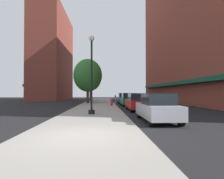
% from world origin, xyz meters
% --- Properties ---
extents(ground_plane, '(90.00, 90.00, 0.00)m').
position_xyz_m(ground_plane, '(4.00, 18.00, 0.00)').
color(ground_plane, black).
extents(sidewalk_slab, '(4.80, 50.00, 0.12)m').
position_xyz_m(sidewalk_slab, '(0.00, 19.00, 0.06)').
color(sidewalk_slab, gray).
rests_on(sidewalk_slab, ground).
extents(building_right_brick, '(6.80, 40.00, 28.13)m').
position_xyz_m(building_right_brick, '(14.99, 22.00, 14.04)').
color(building_right_brick, brown).
rests_on(building_right_brick, ground).
extents(building_far_background, '(6.80, 18.00, 20.39)m').
position_xyz_m(building_far_background, '(-11.01, 37.00, 10.17)').
color(building_far_background, brown).
rests_on(building_far_background, ground).
extents(lamppost, '(0.48, 0.48, 5.90)m').
position_xyz_m(lamppost, '(-0.09, 6.96, 3.20)').
color(lamppost, black).
rests_on(lamppost, sidewalk_slab).
extents(fire_hydrant, '(0.33, 0.26, 0.79)m').
position_xyz_m(fire_hydrant, '(1.77, 15.60, 0.52)').
color(fire_hydrant, red).
rests_on(fire_hydrant, sidewalk_slab).
extents(parking_meter_near, '(0.14, 0.09, 1.31)m').
position_xyz_m(parking_meter_near, '(2.05, 12.68, 0.95)').
color(parking_meter_near, slate).
rests_on(parking_meter_near, sidewalk_slab).
extents(tree_near, '(4.46, 4.46, 6.86)m').
position_xyz_m(tree_near, '(-1.69, 22.19, 4.40)').
color(tree_near, '#422D1E').
rests_on(tree_near, sidewalk_slab).
extents(tree_mid, '(3.98, 3.98, 6.54)m').
position_xyz_m(tree_mid, '(-1.69, 28.54, 4.36)').
color(tree_mid, '#422D1E').
rests_on(tree_mid, sidewalk_slab).
extents(car_silver, '(1.80, 4.30, 1.66)m').
position_xyz_m(car_silver, '(4.00, 3.96, 0.81)').
color(car_silver, black).
rests_on(car_silver, ground).
extents(car_red, '(1.80, 4.30, 1.66)m').
position_xyz_m(car_red, '(4.00, 10.50, 0.81)').
color(car_red, black).
rests_on(car_red, ground).
extents(car_green, '(1.80, 4.30, 1.66)m').
position_xyz_m(car_green, '(4.00, 17.00, 0.81)').
color(car_green, black).
rests_on(car_green, ground).
extents(car_blue, '(1.80, 4.30, 1.66)m').
position_xyz_m(car_blue, '(4.00, 22.69, 0.81)').
color(car_blue, black).
rests_on(car_blue, ground).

